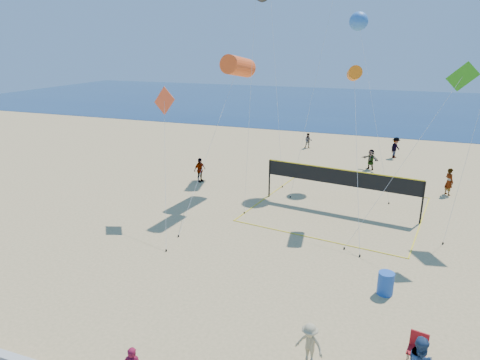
% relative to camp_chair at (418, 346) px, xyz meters
% --- Properties ---
extents(ground, '(120.00, 120.00, 0.00)m').
position_rel_camp_chair_xyz_m(ground, '(-5.70, -1.79, -0.59)').
color(ground, tan).
rests_on(ground, ground).
extents(ocean, '(140.00, 50.00, 0.03)m').
position_rel_camp_chair_xyz_m(ocean, '(-5.70, 60.21, -0.58)').
color(ocean, navy).
rests_on(ocean, ground).
extents(bystander_b, '(1.05, 0.78, 1.46)m').
position_rel_camp_chair_xyz_m(bystander_b, '(-3.22, -1.26, 0.14)').
color(bystander_b, tan).
rests_on(bystander_b, ground).
extents(far_person_0, '(0.80, 1.13, 1.79)m').
position_rel_camp_chair_xyz_m(far_person_0, '(-14.49, 14.54, 0.30)').
color(far_person_0, gray).
rests_on(far_person_0, ground).
extents(far_person_1, '(1.57, 1.20, 1.65)m').
position_rel_camp_chair_xyz_m(far_person_1, '(-2.98, 22.13, 0.23)').
color(far_person_1, gray).
rests_on(far_person_1, ground).
extents(far_person_2, '(0.75, 0.81, 1.85)m').
position_rel_camp_chair_xyz_m(far_person_2, '(2.34, 17.69, 0.33)').
color(far_person_2, gray).
rests_on(far_person_2, ground).
extents(far_person_3, '(0.80, 0.67, 1.46)m').
position_rel_camp_chair_xyz_m(far_person_3, '(-9.14, 27.60, 0.14)').
color(far_person_3, gray).
rests_on(far_person_3, ground).
extents(far_person_4, '(1.16, 1.37, 1.84)m').
position_rel_camp_chair_xyz_m(far_person_4, '(-1.20, 26.67, 0.32)').
color(far_person_4, gray).
rests_on(far_person_4, ground).
extents(camp_chair, '(0.66, 0.78, 1.16)m').
position_rel_camp_chair_xyz_m(camp_chair, '(0.00, 0.00, 0.00)').
color(camp_chair, maroon).
rests_on(camp_chair, ground).
extents(trash_barrel, '(0.81, 0.81, 0.96)m').
position_rel_camp_chair_xyz_m(trash_barrel, '(-1.11, 3.76, -0.11)').
color(trash_barrel, '#1B4CAF').
rests_on(trash_barrel, ground).
extents(volleyball_net, '(10.84, 10.71, 2.56)m').
position_rel_camp_chair_xyz_m(volleyball_net, '(-4.18, 12.56, 1.17)').
color(volleyball_net, black).
rests_on(volleyball_net, ground).
extents(kite_0, '(1.57, 10.28, 9.09)m').
position_rel_camp_chair_xyz_m(kite_0, '(-11.40, 14.33, 7.69)').
color(kite_0, '#FF541B').
rests_on(kite_0, ground).
extents(kite_2, '(1.98, 6.14, 8.65)m').
position_rel_camp_chair_xyz_m(kite_2, '(-3.79, 11.83, 7.57)').
color(kite_2, orange).
rests_on(kite_2, ground).
extents(kite_3, '(3.24, 5.02, 7.48)m').
position_rel_camp_chair_xyz_m(kite_3, '(-13.60, 8.43, 5.73)').
color(kite_3, '#F25029').
rests_on(kite_3, ground).
extents(kite_4, '(5.11, 2.69, 8.99)m').
position_rel_camp_chair_xyz_m(kite_4, '(0.91, 9.53, 7.09)').
color(kite_4, '#2A8E18').
rests_on(kite_4, ground).
extents(kite_7, '(4.05, 6.06, 11.80)m').
position_rel_camp_chair_xyz_m(kite_7, '(-4.55, 19.79, 10.55)').
color(kite_7, blue).
rests_on(kite_7, ground).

